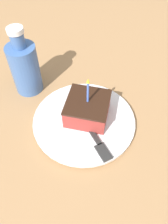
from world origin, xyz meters
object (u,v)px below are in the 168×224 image
at_px(bottle, 25,67).
at_px(fork, 94,137).
at_px(cake_slice, 88,108).
at_px(plate, 84,121).

bearing_deg(bottle, fork, 147.48).
bearing_deg(cake_slice, fork, 114.56).
bearing_deg(fork, cake_slice, -65.44).
height_order(fork, bottle, bottle).
bearing_deg(plate, cake_slice, -115.84).
distance_m(plate, cake_slice, 0.04).
height_order(cake_slice, fork, cake_slice).
distance_m(fork, bottle, 0.27).
distance_m(cake_slice, bottle, 0.21).
bearing_deg(cake_slice, bottle, -22.21).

